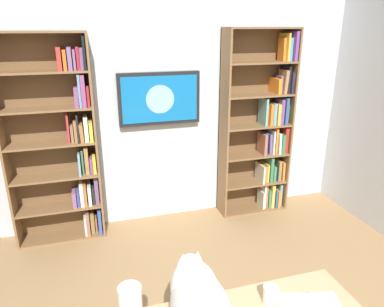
% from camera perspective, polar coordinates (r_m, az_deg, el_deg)
% --- Properties ---
extents(wall_back, '(4.52, 0.06, 2.70)m').
position_cam_1_polar(wall_back, '(3.91, -5.58, 8.06)').
color(wall_back, silver).
rests_on(wall_back, ground).
extents(bookshelf_left, '(0.81, 0.28, 2.12)m').
position_cam_1_polar(bookshelf_left, '(4.22, 11.33, 3.76)').
color(bookshelf_left, brown).
rests_on(bookshelf_left, ground).
extents(bookshelf_right, '(0.87, 0.28, 2.09)m').
position_cam_1_polar(bookshelf_right, '(3.76, -19.89, 1.59)').
color(bookshelf_right, brown).
rests_on(bookshelf_right, ground).
extents(wall_mounted_tv, '(0.87, 0.07, 0.55)m').
position_cam_1_polar(wall_mounted_tv, '(3.82, -5.20, 8.69)').
color(wall_mounted_tv, black).
extents(cat, '(0.29, 0.66, 0.38)m').
position_cam_1_polar(cat, '(1.76, 1.19, -23.15)').
color(cat, white).
rests_on(cat, desk).
extents(coffee_mug, '(0.08, 0.08, 0.10)m').
position_cam_1_polar(coffee_mug, '(2.08, 12.38, -21.10)').
color(coffee_mug, white).
rests_on(coffee_mug, desk).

